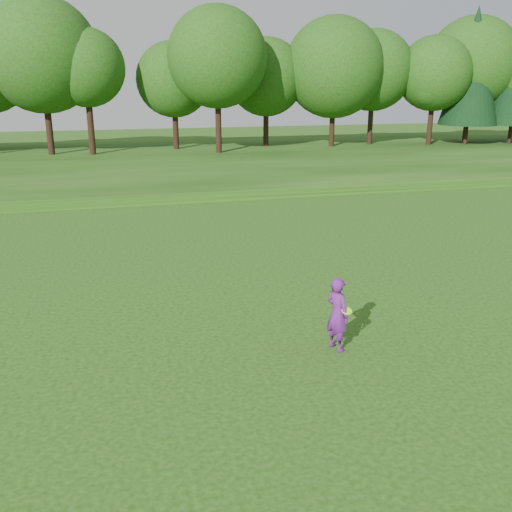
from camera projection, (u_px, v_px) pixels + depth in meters
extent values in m
plane|color=#183D0B|center=(236.00, 376.00, 12.84)|extent=(140.00, 140.00, 0.00)
cube|color=#183D0B|center=(139.00, 162.00, 44.16)|extent=(130.00, 30.00, 0.60)
cube|color=gray|center=(155.00, 201.00, 31.31)|extent=(130.00, 1.60, 0.04)
imported|color=#631B7B|center=(337.00, 314.00, 13.89)|extent=(0.65, 0.79, 1.86)
cylinder|color=#BBF827|center=(347.00, 311.00, 13.71)|extent=(0.25, 0.24, 0.13)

